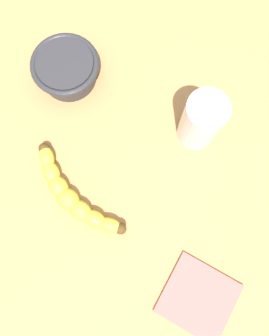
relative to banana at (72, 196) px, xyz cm
name	(u,v)px	position (x,y,z in cm)	size (l,w,h in cm)	color
wooden_tabletop	(106,177)	(5.89, -3.61, -3.35)	(120.00, 120.00, 3.00)	tan
banana	(72,196)	(0.00, 0.00, 0.00)	(10.99, 20.84, 3.69)	yellow
smoothie_glass	(201,121)	(20.34, -15.96, 4.05)	(7.10, 7.10, 12.03)	silver
ceramic_bowl	(66,69)	(21.29, 10.97, 1.41)	(12.81, 12.81, 5.50)	#2D2D33
folded_napkin	(199,298)	(-7.36, -27.10, -1.55)	(11.20, 11.76, 0.60)	#BC6660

